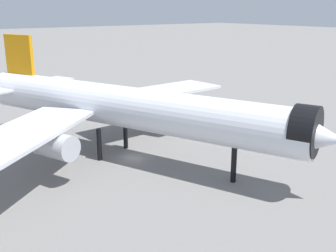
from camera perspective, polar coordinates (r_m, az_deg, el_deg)
ground at (r=66.65m, az=-4.86°, el=-4.53°), size 900.00×900.00×0.00m
airliner_near_gate at (r=65.03m, az=-6.23°, el=2.62°), size 64.11×57.19×18.96m
traffic_cone_wingtip at (r=86.89m, az=20.53°, el=-0.32°), size 0.51×0.51×0.63m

